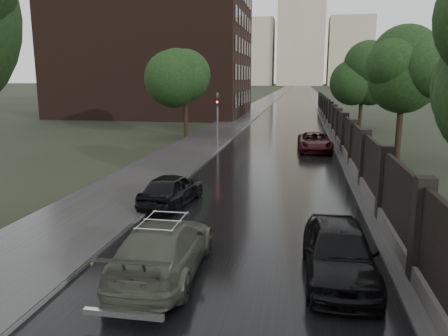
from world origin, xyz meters
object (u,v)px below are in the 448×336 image
tree_left_far (185,75)px  traffic_light (218,115)px  hatchback_left (172,189)px  tree_right_b (403,79)px  tree_right_c (362,79)px  car_right_near (339,251)px  volga_sedan (163,248)px  car_right_far (315,142)px

tree_left_far → traffic_light: size_ratio=1.85×
tree_left_far → hatchback_left: tree_left_far is taller
tree_left_far → tree_right_b: tree_left_far is taller
tree_right_c → hatchback_left: bearing=-110.2°
traffic_light → hatchback_left: (0.90, -14.56, -1.74)m
tree_right_c → tree_left_far: bearing=-147.2°
traffic_light → car_right_near: size_ratio=0.92×
tree_right_c → traffic_light: tree_right_c is taller
traffic_light → volga_sedan: 20.89m
tree_right_b → car_right_far: 7.08m
tree_left_far → volga_sedan: tree_left_far is taller
traffic_light → volga_sedan: size_ratio=0.82×
tree_right_c → traffic_light: bearing=-128.2°
car_right_near → car_right_far: bearing=88.8°
tree_left_far → car_right_far: 12.67m
tree_left_far → tree_right_b: 17.45m
tree_right_b → volga_sedan: 20.42m
tree_right_b → hatchback_left: size_ratio=1.82×
tree_right_b → traffic_light: 12.44m
tree_right_b → car_right_near: (-4.84, -17.18, -4.21)m
volga_sedan → car_right_near: size_ratio=1.12×
traffic_light → volga_sedan: (2.50, -20.67, -1.69)m
tree_left_far → traffic_light: (3.70, -5.01, -2.84)m
tree_right_b → car_right_near: tree_right_b is taller
tree_right_c → tree_right_b: bearing=-90.0°
volga_sedan → car_right_far: bearing=-104.0°
hatchback_left → car_right_far: size_ratio=0.81×
tree_left_far → volga_sedan: (6.20, -25.67, -4.54)m
tree_right_b → tree_right_c: bearing=90.0°
tree_left_far → tree_right_b: bearing=-27.3°
car_right_near → car_right_far: (-0.05, 19.98, -0.07)m
traffic_light → car_right_near: traffic_light is taller
tree_right_b → tree_left_far: bearing=152.7°
tree_left_far → volga_sedan: bearing=-76.4°
hatchback_left → car_right_near: size_ratio=0.89×
tree_right_b → tree_right_c: (0.00, 18.00, 0.00)m
tree_left_far → hatchback_left: 20.61m
tree_left_far → car_right_near: 27.71m
traffic_light → car_right_far: bearing=-1.6°
car_right_near → car_right_far: 19.98m
hatchback_left → car_right_near: bearing=144.4°
tree_right_c → car_right_near: 35.76m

